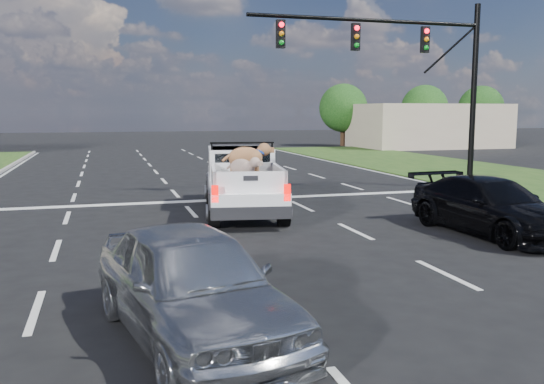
% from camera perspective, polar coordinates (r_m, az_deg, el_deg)
% --- Properties ---
extents(ground, '(160.00, 160.00, 0.00)m').
position_cam_1_polar(ground, '(10.25, 8.58, -8.86)').
color(ground, black).
rests_on(ground, ground).
extents(road_markings, '(17.75, 60.00, 0.01)m').
position_cam_1_polar(road_markings, '(16.27, -1.16, -2.48)').
color(road_markings, silver).
rests_on(road_markings, ground).
extents(traffic_signal, '(9.11, 0.31, 7.00)m').
position_cam_1_polar(traffic_signal, '(22.54, 14.39, 12.21)').
color(traffic_signal, black).
rests_on(traffic_signal, ground).
extents(building_right, '(12.00, 7.00, 3.60)m').
position_cam_1_polar(building_right, '(50.26, 15.20, 6.35)').
color(building_right, '#BAA88E').
rests_on(building_right, ground).
extents(tree_far_d, '(4.20, 4.20, 5.40)m').
position_cam_1_polar(tree_far_d, '(51.05, 7.07, 8.25)').
color(tree_far_d, '#332114').
rests_on(tree_far_d, ground).
extents(tree_far_e, '(4.20, 4.20, 5.40)m').
position_cam_1_polar(tree_far_e, '(54.70, 14.86, 8.03)').
color(tree_far_e, '#332114').
rests_on(tree_far_e, ground).
extents(tree_far_f, '(4.20, 4.20, 5.40)m').
position_cam_1_polar(tree_far_f, '(58.02, 19.99, 7.80)').
color(tree_far_f, '#332114').
rests_on(tree_far_f, ground).
extents(pickup_truck, '(2.84, 5.80, 2.08)m').
position_cam_1_polar(pickup_truck, '(16.90, -2.95, 1.26)').
color(pickup_truck, black).
rests_on(pickup_truck, ground).
extents(silver_sedan, '(2.62, 4.67, 1.50)m').
position_cam_1_polar(silver_sedan, '(7.60, -7.93, -8.96)').
color(silver_sedan, '#A7AAAE').
rests_on(silver_sedan, ground).
extents(black_coupe, '(2.27, 4.85, 1.37)m').
position_cam_1_polar(black_coupe, '(14.89, 20.85, -1.33)').
color(black_coupe, black).
rests_on(black_coupe, ground).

